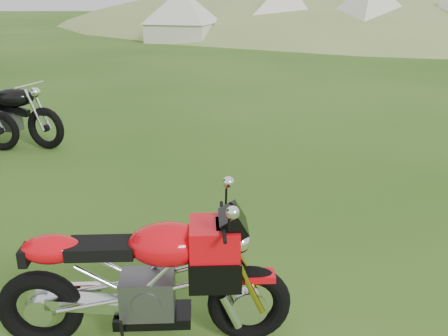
{
  "coord_description": "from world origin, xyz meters",
  "views": [
    {
      "loc": [
        0.03,
        -4.71,
        2.48
      ],
      "look_at": [
        0.19,
        0.4,
        0.65
      ],
      "focal_mm": 40.0,
      "sensor_mm": 36.0,
      "label": 1
    }
  ],
  "objects_px": {
    "sport_motorcycle": "(144,270)",
    "tent_right": "(369,13)",
    "tent_mid": "(284,11)",
    "vintage_moto_c": "(6,111)",
    "tent_left": "(182,15)"
  },
  "relations": [
    {
      "from": "sport_motorcycle",
      "to": "tent_right",
      "type": "relative_size",
      "value": 0.62
    },
    {
      "from": "tent_mid",
      "to": "tent_right",
      "type": "height_order",
      "value": "tent_mid"
    },
    {
      "from": "tent_right",
      "to": "tent_mid",
      "type": "bearing_deg",
      "value": 123.13
    },
    {
      "from": "vintage_moto_c",
      "to": "tent_mid",
      "type": "xyz_separation_m",
      "value": [
        7.46,
        19.34,
        0.85
      ]
    },
    {
      "from": "sport_motorcycle",
      "to": "tent_left",
      "type": "bearing_deg",
      "value": 91.35
    },
    {
      "from": "sport_motorcycle",
      "to": "tent_right",
      "type": "xyz_separation_m",
      "value": [
        8.34,
        21.93,
        0.8
      ]
    },
    {
      "from": "tent_left",
      "to": "tent_right",
      "type": "distance_m",
      "value": 9.17
    },
    {
      "from": "sport_motorcycle",
      "to": "vintage_moto_c",
      "type": "relative_size",
      "value": 0.94
    },
    {
      "from": "vintage_moto_c",
      "to": "tent_left",
      "type": "distance_m",
      "value": 17.9
    },
    {
      "from": "vintage_moto_c",
      "to": "tent_right",
      "type": "xyz_separation_m",
      "value": [
        11.23,
        16.79,
        0.84
      ]
    },
    {
      "from": "vintage_moto_c",
      "to": "tent_mid",
      "type": "distance_m",
      "value": 20.75
    },
    {
      "from": "tent_mid",
      "to": "tent_right",
      "type": "xyz_separation_m",
      "value": [
        3.77,
        -2.56,
        -0.02
      ]
    },
    {
      "from": "sport_motorcycle",
      "to": "vintage_moto_c",
      "type": "xyz_separation_m",
      "value": [
        -2.89,
        5.14,
        -0.04
      ]
    },
    {
      "from": "tent_mid",
      "to": "tent_right",
      "type": "distance_m",
      "value": 4.55
    },
    {
      "from": "sport_motorcycle",
      "to": "tent_right",
      "type": "bearing_deg",
      "value": 68.58
    }
  ]
}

